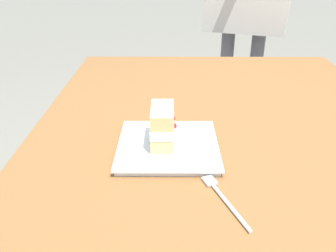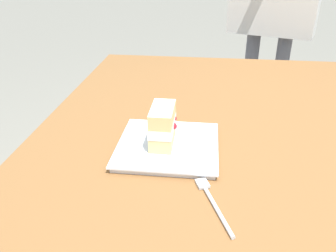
% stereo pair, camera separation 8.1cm
% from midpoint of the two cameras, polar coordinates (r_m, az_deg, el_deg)
% --- Properties ---
extents(patio_table, '(1.46, 1.06, 0.72)m').
position_cam_midpoint_polar(patio_table, '(0.95, 7.43, -5.90)').
color(patio_table, brown).
rests_on(patio_table, ground).
extents(dessert_plate, '(0.24, 0.24, 0.02)m').
position_cam_midpoint_polar(dessert_plate, '(0.84, -2.77, -3.42)').
color(dessert_plate, white).
rests_on(dessert_plate, patio_table).
extents(cake_slice, '(0.11, 0.06, 0.09)m').
position_cam_midpoint_polar(cake_slice, '(0.81, -3.77, -0.06)').
color(cake_slice, '#E0C17A').
rests_on(cake_slice, dessert_plate).
extents(dessert_fork, '(0.16, 0.08, 0.01)m').
position_cam_midpoint_polar(dessert_fork, '(0.69, 5.68, -11.78)').
color(dessert_fork, silver).
rests_on(dessert_fork, patio_table).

